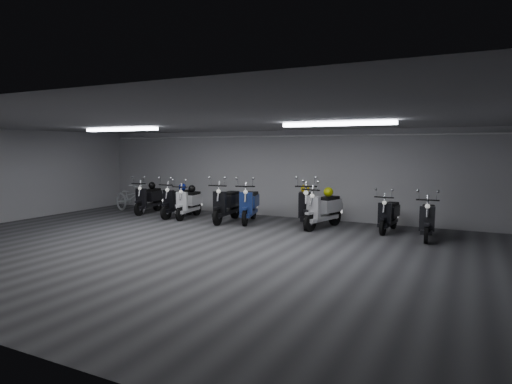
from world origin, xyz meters
The scene contains 21 objects.
floor centered at (0.00, 0.00, -0.01)m, with size 14.00×10.00×0.01m, color #39393B.
ceiling centered at (0.00, 0.00, 2.80)m, with size 14.00×10.00×0.01m, color gray.
back_wall centered at (0.00, 5.00, 1.40)m, with size 14.00×0.01×2.80m, color #AAA9AC.
fluor_strip_left centered at (-3.00, 1.00, 2.74)m, with size 2.40×0.18×0.08m, color white.
fluor_strip_right centered at (3.00, 1.00, 2.74)m, with size 2.40×0.18×0.08m, color white.
conduit centered at (0.00, 4.92, 2.62)m, with size 0.05×0.05×13.60m, color white.
scooter_0 centered at (-4.35, 3.60, 0.66)m, with size 0.59×1.78×1.32m, color black, non-canonical shape.
scooter_1 centered at (-2.94, 3.39, 0.68)m, with size 0.61×1.82×1.36m, color black, non-canonical shape.
scooter_2 centered at (-2.50, 3.36, 0.65)m, with size 0.58×1.75×1.31m, color silver, non-canonical shape.
scooter_3 centered at (-1.07, 3.31, 0.72)m, with size 0.64×1.93×1.43m, color black, non-canonical shape.
scooter_4 centered at (-0.40, 3.53, 0.71)m, with size 0.64×1.91×1.42m, color navy, non-canonical shape.
scooter_5 centered at (1.33, 3.68, 0.75)m, with size 0.67×2.01×1.50m, color black, non-canonical shape.
scooter_6 centered at (1.89, 3.58, 0.70)m, with size 0.63×1.88×1.40m, color #B8B8BC, non-canonical shape.
scooter_7 centered at (3.62, 3.86, 0.61)m, with size 0.55×1.64×1.22m, color black, non-canonical shape.
scooter_9 centered at (4.64, 3.35, 0.64)m, with size 0.57×1.72×1.28m, color black, non-canonical shape.
bicycle centered at (-5.05, 3.49, 0.62)m, with size 0.68×1.92×1.24m, color white.
helmet_0 centered at (-2.94, 3.64, 0.96)m, with size 0.24×0.24×0.24m, color navy.
helmet_1 centered at (-4.39, 3.85, 0.94)m, with size 0.24×0.24×0.24m, color black.
helmet_2 centered at (1.22, 3.94, 1.06)m, with size 0.26×0.26×0.26m, color gold.
helmet_3 centered at (-2.54, 3.60, 0.93)m, with size 0.24×0.24×0.24m, color black.
helmet_4 centered at (1.96, 3.83, 1.00)m, with size 0.27×0.27×0.27m, color #B2C00B.
Camera 1 is at (5.56, -7.91, 2.24)m, focal length 30.31 mm.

